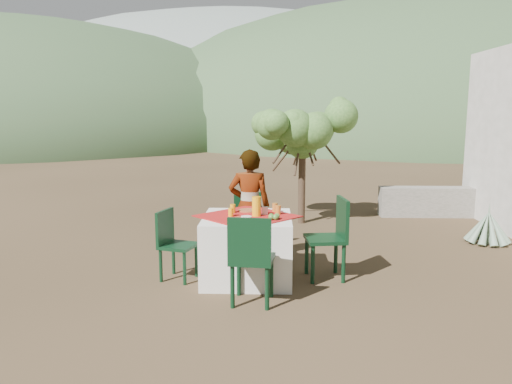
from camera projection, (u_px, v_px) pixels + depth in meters
ground at (250, 273)px, 6.12m from camera, size 160.00×160.00×0.00m
table at (247, 247)px, 5.86m from camera, size 1.30×1.30×0.76m
chair_far at (248, 219)px, 6.97m from camera, size 0.42×0.42×0.83m
chair_near at (251, 256)px, 5.02m from camera, size 0.48×0.48×0.94m
chair_left at (173, 241)px, 5.84m from camera, size 0.47×0.47×0.82m
chair_right at (332, 234)px, 5.85m from camera, size 0.50×0.50×0.96m
person at (249, 206)px, 6.47m from camera, size 0.55×0.36×1.48m
shrub_tree at (306, 137)px, 8.63m from camera, size 1.62×1.59×1.90m
agave at (488, 228)px, 7.45m from camera, size 0.64×0.66×0.69m
stone_wall at (450, 202)px, 9.31m from camera, size 2.60×0.35×0.55m
hill_near_left at (21, 137)px, 36.25m from camera, size 40.00×40.00×16.00m
hill_near_right at (413, 134)px, 41.24m from camera, size 48.00×48.00×20.00m
hill_far_center at (235, 127)px, 57.51m from camera, size 60.00×60.00×24.00m
plate_far at (248, 210)px, 6.06m from camera, size 0.24×0.24×0.01m
plate_near at (241, 219)px, 5.58m from camera, size 0.21×0.21×0.01m
glass_far at (233, 208)px, 5.95m from camera, size 0.06×0.06×0.10m
glass_near at (231, 212)px, 5.75m from camera, size 0.06×0.06×0.10m
juice_pitcher at (256, 206)px, 5.76m from camera, size 0.10×0.10×0.23m
bowl_plate at (246, 221)px, 5.50m from camera, size 0.21×0.21×0.01m
white_bowl at (246, 218)px, 5.50m from camera, size 0.12×0.12×0.04m
jar_left at (278, 210)px, 5.87m from camera, size 0.07×0.07×0.11m
jar_right at (275, 207)px, 6.02m from camera, size 0.06×0.06×0.10m
napkin_holder at (265, 211)px, 5.86m from camera, size 0.07×0.04×0.09m
fruit_cluster at (274, 217)px, 5.59m from camera, size 0.13×0.12×0.07m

